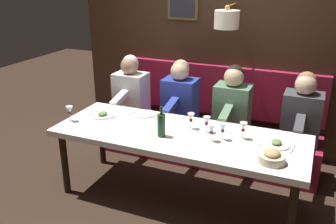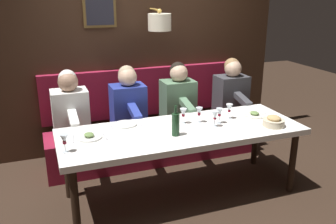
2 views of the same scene
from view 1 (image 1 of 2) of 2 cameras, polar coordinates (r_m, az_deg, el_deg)
ground_plane at (r=3.92m, az=1.53°, el=-13.18°), size 12.00×12.00×0.00m
dining_table at (r=3.58m, az=1.63°, el=-4.20°), size 0.90×2.45×0.74m
banquette_bench at (r=4.54m, az=5.71°, el=-4.93°), size 0.52×2.65×0.45m
back_wall_panel at (r=4.71m, az=8.36°, el=10.60°), size 0.59×3.85×2.90m
diner_nearest at (r=4.14m, az=20.11°, el=0.13°), size 0.60×0.40×0.79m
diner_near at (r=4.23m, az=9.98°, el=1.55°), size 0.60×0.40×0.79m
diner_middle at (r=4.41m, az=1.87°, el=2.66°), size 0.60×0.40×0.79m
diner_far at (r=4.68m, az=-5.81°, el=3.66°), size 0.60×0.40×0.79m
place_setting_0 at (r=4.01m, az=-3.49°, el=-0.32°), size 0.24×0.31×0.01m
place_setting_1 at (r=4.01m, az=-10.10°, el=-0.47°), size 0.24×0.32×0.05m
place_setting_2 at (r=3.44m, az=16.46°, el=-4.77°), size 0.24×0.32×0.05m
wine_glass_0 at (r=3.41m, az=8.51°, el=-2.50°), size 0.07×0.07×0.16m
wine_glass_1 at (r=3.93m, az=-15.05°, el=0.21°), size 0.07×0.07×0.16m
wine_glass_2 at (r=3.37m, az=6.74°, el=-2.71°), size 0.07×0.07×0.16m
wine_glass_3 at (r=3.46m, az=11.61°, el=-2.34°), size 0.07×0.07×0.16m
wine_glass_4 at (r=3.54m, az=6.03°, el=-1.45°), size 0.07×0.07×0.16m
wine_glass_5 at (r=3.61m, az=3.58°, el=-0.91°), size 0.07×0.07×0.16m
wine_bottle at (r=3.44m, az=-1.03°, el=-2.02°), size 0.08×0.08×0.30m
bread_bowl at (r=3.12m, az=15.79°, el=-6.77°), size 0.22×0.22×0.12m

